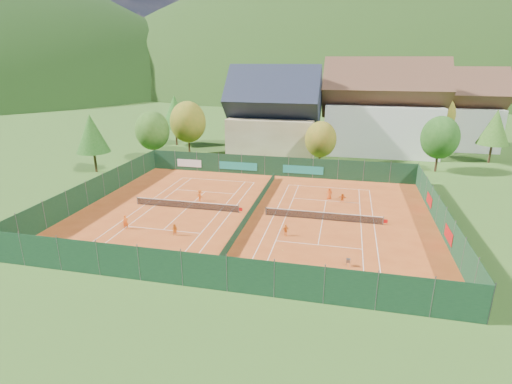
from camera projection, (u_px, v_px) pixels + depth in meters
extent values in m
plane|color=#2E541A|center=(252.00, 214.00, 45.75)|extent=(600.00, 600.00, 0.00)
cube|color=#AD4619|center=(252.00, 214.00, 45.74)|extent=(40.00, 32.00, 0.01)
cube|color=white|center=(218.00, 180.00, 58.40)|extent=(10.97, 0.06, 0.00)
cube|color=white|center=(137.00, 254.00, 36.43)|extent=(10.97, 0.06, 0.00)
cube|color=white|center=(145.00, 205.00, 48.57)|extent=(0.06, 23.77, 0.00)
cube|color=white|center=(231.00, 212.00, 46.27)|extent=(0.06, 23.77, 0.00)
cube|color=white|center=(155.00, 206.00, 48.28)|extent=(0.06, 23.77, 0.00)
cube|color=white|center=(220.00, 211.00, 46.55)|extent=(0.06, 23.77, 0.00)
cube|color=white|center=(205.00, 192.00, 53.33)|extent=(8.23, 0.06, 0.00)
cube|color=white|center=(163.00, 230.00, 41.50)|extent=(8.23, 0.06, 0.00)
cube|color=white|center=(187.00, 208.00, 47.42)|extent=(0.06, 12.80, 0.00)
cube|color=white|center=(328.00, 187.00, 55.05)|extent=(10.97, 0.06, 0.00)
cube|color=white|center=(313.00, 273.00, 33.08)|extent=(10.97, 0.06, 0.00)
cube|color=white|center=(274.00, 216.00, 45.21)|extent=(0.06, 23.77, 0.00)
cube|color=white|center=(374.00, 224.00, 42.91)|extent=(0.06, 23.77, 0.00)
cube|color=white|center=(286.00, 217.00, 44.93)|extent=(0.06, 23.77, 0.00)
cube|color=white|center=(361.00, 223.00, 43.20)|extent=(0.06, 23.77, 0.00)
cube|color=white|center=(326.00, 201.00, 49.98)|extent=(8.23, 0.06, 0.00)
cube|color=white|center=(318.00, 245.00, 38.15)|extent=(8.23, 0.06, 0.00)
cube|color=white|center=(323.00, 220.00, 44.06)|extent=(0.06, 12.80, 0.00)
cylinder|color=#59595B|center=(137.00, 200.00, 48.60)|extent=(0.10, 0.10, 1.02)
cylinder|color=#59595B|center=(239.00, 209.00, 45.92)|extent=(0.10, 0.10, 1.02)
cube|color=black|center=(187.00, 205.00, 47.27)|extent=(12.80, 0.02, 0.86)
cube|color=white|center=(186.00, 201.00, 47.14)|extent=(12.80, 0.04, 0.06)
cube|color=red|center=(241.00, 209.00, 45.88)|extent=(0.40, 0.04, 0.40)
cylinder|color=#59595B|center=(266.00, 211.00, 45.25)|extent=(0.10, 0.10, 1.02)
cylinder|color=#59595B|center=(383.00, 221.00, 42.56)|extent=(0.10, 0.10, 1.02)
cube|color=black|center=(323.00, 216.00, 43.92)|extent=(12.80, 0.02, 0.86)
cube|color=white|center=(323.00, 212.00, 43.78)|extent=(12.80, 0.04, 0.06)
cube|color=red|center=(386.00, 221.00, 42.53)|extent=(0.40, 0.04, 0.40)
cube|color=#12341F|center=(252.00, 210.00, 45.58)|extent=(0.03, 28.80, 1.00)
cube|color=#12331D|center=(277.00, 166.00, 60.06)|extent=(40.00, 0.04, 3.00)
cube|color=teal|center=(238.00, 166.00, 61.35)|extent=(6.00, 0.03, 1.20)
cube|color=teal|center=(303.00, 170.00, 59.26)|extent=(6.00, 0.03, 1.20)
cube|color=silver|center=(189.00, 163.00, 63.03)|extent=(4.00, 0.03, 1.20)
cube|color=#13341E|center=(204.00, 271.00, 30.48)|extent=(40.00, 0.04, 3.00)
cube|color=#13361C|center=(95.00, 189.00, 49.46)|extent=(0.04, 32.00, 3.00)
cube|color=#153A20|center=(441.00, 216.00, 41.07)|extent=(0.04, 32.00, 3.00)
cube|color=#B21414|center=(448.00, 235.00, 37.48)|extent=(0.03, 3.00, 1.20)
cube|color=#B21414|center=(429.00, 200.00, 46.73)|extent=(0.03, 3.00, 1.20)
cube|color=beige|center=(274.00, 136.00, 72.99)|extent=(15.00, 12.00, 7.00)
cube|color=#1E2333|center=(274.00, 99.00, 70.92)|extent=(16.20, 12.00, 12.00)
cube|color=silver|center=(380.00, 129.00, 74.23)|extent=(20.00, 11.00, 9.00)
cube|color=brown|center=(384.00, 89.00, 71.92)|extent=(21.60, 11.00, 11.00)
cube|color=silver|center=(451.00, 127.00, 78.85)|extent=(16.00, 10.00, 8.00)
cube|color=brown|center=(456.00, 93.00, 76.78)|extent=(17.28, 10.00, 10.00)
cylinder|color=#402B17|center=(154.00, 154.00, 68.40)|extent=(0.36, 0.36, 2.80)
ellipsoid|color=#2F5D1A|center=(152.00, 130.00, 67.12)|extent=(5.72, 5.72, 6.58)
cylinder|color=#49311A|center=(189.00, 147.00, 73.05)|extent=(0.36, 0.36, 3.15)
ellipsoid|color=olive|center=(188.00, 122.00, 71.61)|extent=(6.44, 6.44, 7.40)
cylinder|color=#4E301B|center=(176.00, 136.00, 81.65)|extent=(0.36, 0.36, 3.50)
cone|color=#205B1A|center=(175.00, 112.00, 80.05)|extent=(5.60, 5.60, 6.50)
cylinder|color=#483219|center=(320.00, 161.00, 64.43)|extent=(0.36, 0.36, 2.45)
ellipsoid|color=olive|center=(321.00, 139.00, 63.32)|extent=(5.01, 5.01, 5.76)
cylinder|color=#442A18|center=(436.00, 163.00, 62.45)|extent=(0.36, 0.36, 2.80)
ellipsoid|color=#205117|center=(440.00, 138.00, 61.18)|extent=(5.72, 5.72, 6.58)
cylinder|color=#412617|center=(490.00, 154.00, 67.69)|extent=(0.36, 0.36, 3.15)
cone|color=#30601B|center=(495.00, 127.00, 66.26)|extent=(5.04, 5.04, 5.85)
cylinder|color=#442C18|center=(95.00, 162.00, 62.20)|extent=(0.36, 0.36, 3.15)
cone|color=#205217|center=(92.00, 133.00, 60.77)|extent=(5.04, 5.04, 5.85)
cylinder|color=#432F18|center=(431.00, 141.00, 76.71)|extent=(0.36, 0.36, 3.50)
ellipsoid|color=olive|center=(435.00, 115.00, 75.12)|extent=(7.15, 7.15, 8.22)
ellipsoid|color=black|center=(346.00, 133.00, 334.45)|extent=(440.00, 440.00, 242.00)
cylinder|color=slate|center=(346.00, 263.00, 33.99)|extent=(0.02, 0.02, 0.80)
cylinder|color=slate|center=(350.00, 263.00, 33.93)|extent=(0.02, 0.02, 0.80)
cylinder|color=slate|center=(346.00, 261.00, 34.27)|extent=(0.02, 0.02, 0.80)
cylinder|color=slate|center=(350.00, 262.00, 34.21)|extent=(0.02, 0.02, 0.80)
cube|color=slate|center=(348.00, 261.00, 34.05)|extent=(0.34, 0.34, 0.30)
ellipsoid|color=#CCD833|center=(348.00, 260.00, 34.04)|extent=(0.28, 0.28, 0.16)
sphere|color=#CCD833|center=(173.00, 235.00, 40.18)|extent=(0.07, 0.07, 0.07)
sphere|color=#CCD833|center=(283.00, 250.00, 37.05)|extent=(0.07, 0.07, 0.07)
sphere|color=#CCD833|center=(292.00, 206.00, 48.25)|extent=(0.07, 0.07, 0.07)
sphere|color=#CCD833|center=(252.00, 196.00, 51.48)|extent=(0.07, 0.07, 0.07)
imported|color=orange|center=(126.00, 222.00, 41.46)|extent=(0.68, 0.60, 1.56)
imported|color=orange|center=(175.00, 230.00, 39.94)|extent=(0.61, 0.47, 1.25)
imported|color=#DC5713|center=(200.00, 195.00, 49.63)|extent=(1.10, 0.96, 1.48)
imported|color=orange|center=(286.00, 230.00, 39.90)|extent=(0.77, 0.68, 1.25)
imported|color=#DF5013|center=(329.00, 193.00, 50.41)|extent=(0.82, 0.63, 1.48)
imported|color=#DA5F13|center=(342.00, 198.00, 49.23)|extent=(1.11, 0.41, 1.17)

